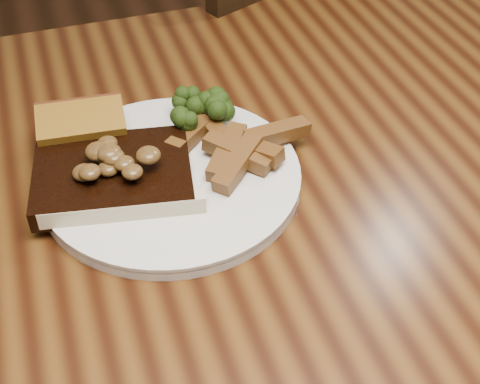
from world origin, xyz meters
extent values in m
cube|color=#4B2B0F|center=(0.00, 0.00, 0.73)|extent=(1.60, 0.90, 0.04)
cube|color=black|center=(0.20, 0.67, 0.42)|extent=(0.54, 0.54, 0.04)
cylinder|color=black|center=(0.29, 0.89, 0.20)|extent=(0.04, 0.04, 0.40)
cylinder|color=black|center=(-0.01, 0.76, 0.20)|extent=(0.04, 0.04, 0.40)
cylinder|color=black|center=(0.42, 0.58, 0.20)|extent=(0.04, 0.04, 0.40)
cylinder|color=black|center=(0.11, 0.45, 0.20)|extent=(0.04, 0.04, 0.40)
cube|color=black|center=(0.28, 0.50, 0.66)|extent=(0.39, 0.19, 0.43)
cylinder|color=silver|center=(-0.07, 0.06, 0.76)|extent=(0.31, 0.31, 0.01)
cube|color=black|center=(-0.13, 0.06, 0.77)|extent=(0.19, 0.15, 0.02)
cube|color=beige|center=(-0.13, 0.00, 0.77)|extent=(0.17, 0.04, 0.02)
cube|color=#96651B|center=(-0.15, 0.14, 0.77)|extent=(0.10, 0.06, 0.02)
camera|label=1|loc=(-0.17, -0.50, 1.24)|focal=50.00mm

